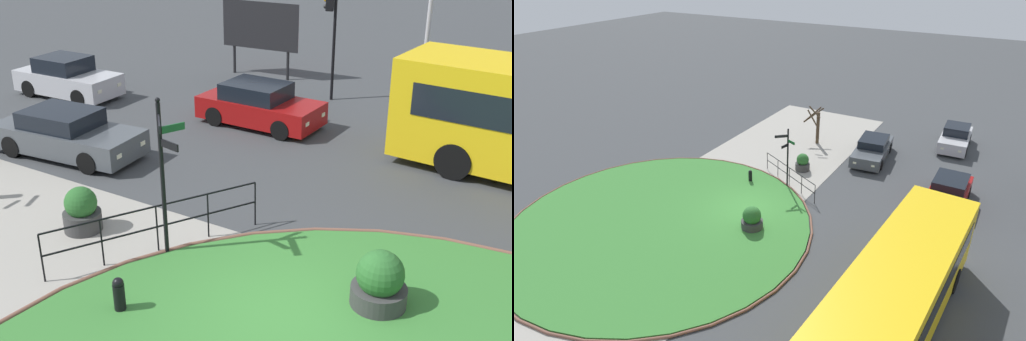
{
  "view_description": "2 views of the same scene",
  "coord_description": "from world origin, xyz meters",
  "views": [
    {
      "loc": [
        4.42,
        -8.19,
        6.96
      ],
      "look_at": [
        -1.6,
        1.64,
        1.92
      ],
      "focal_mm": 44.06,
      "sensor_mm": 36.0,
      "label": 1
    },
    {
      "loc": [
        15.87,
        10.52,
        11.76
      ],
      "look_at": [
        -0.22,
        1.22,
        2.44
      ],
      "focal_mm": 30.74,
      "sensor_mm": 36.0,
      "label": 2
    }
  ],
  "objects": [
    {
      "name": "billboard_left",
      "position": [
        -8.92,
        13.93,
        2.06
      ],
      "size": [
        3.44,
        0.36,
        3.08
      ],
      "rotation": [
        0.0,
        0.0,
        0.06
      ],
      "color": "black",
      "rests_on": "ground"
    },
    {
      "name": "planter_near_signpost",
      "position": [
        -5.45,
        0.44,
        0.48
      ],
      "size": [
        0.86,
        0.86,
        1.07
      ],
      "color": "#383838",
      "rests_on": "ground"
    },
    {
      "name": "car_trailing",
      "position": [
        -13.62,
        7.69,
        0.69
      ],
      "size": [
        4.1,
        1.91,
        1.5
      ],
      "rotation": [
        0.0,
        0.0,
        0.04
      ],
      "color": "#B7B7BC",
      "rests_on": "ground"
    },
    {
      "name": "railing_grass_edge",
      "position": [
        -3.42,
        0.61,
        0.7
      ],
      "size": [
        2.32,
        4.21,
        1.08
      ],
      "rotation": [
        0.0,
        0.0,
        4.21
      ],
      "color": "black",
      "rests_on": "ground"
    },
    {
      "name": "car_near_lane",
      "position": [
        -9.18,
        3.49,
        0.64
      ],
      "size": [
        4.63,
        2.22,
        1.35
      ],
      "rotation": [
        0.0,
        0.0,
        0.1
      ],
      "color": "#474C51",
      "rests_on": "ground"
    },
    {
      "name": "planter_kerbside",
      "position": [
        1.32,
        1.14,
        0.53
      ],
      "size": [
        1.03,
        1.03,
        1.19
      ],
      "color": "#383838",
      "rests_on": "ground"
    },
    {
      "name": "bollard_foreground",
      "position": [
        -2.6,
        -1.44,
        0.39
      ],
      "size": [
        0.21,
        0.21,
        0.75
      ],
      "color": "black",
      "rests_on": "ground"
    },
    {
      "name": "ground",
      "position": [
        0.0,
        0.0,
        0.0
      ],
      "size": [
        120.0,
        120.0,
        0.0
      ],
      "primitive_type": "plane",
      "color": "#3D3F42"
    },
    {
      "name": "car_oncoming",
      "position": [
        -5.77,
        8.65,
        0.67
      ],
      "size": [
        4.08,
        1.9,
        1.41
      ],
      "rotation": [
        0.0,
        0.0,
        -0.01
      ],
      "color": "maroon",
      "rests_on": "ground"
    },
    {
      "name": "traffic_light_near",
      "position": [
        -5.08,
        12.44,
        2.94
      ],
      "size": [
        0.48,
        0.32,
        4.02
      ],
      "rotation": [
        0.0,
        0.0,
        3.43
      ],
      "color": "black",
      "rests_on": "ground"
    },
    {
      "name": "signpost_directional",
      "position": [
        -3.12,
        0.6,
        2.0
      ],
      "size": [
        0.57,
        1.07,
        3.46
      ],
      "color": "black",
      "rests_on": "ground"
    }
  ]
}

